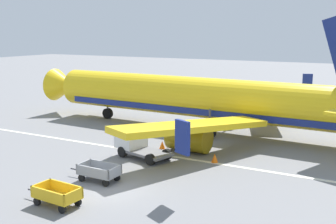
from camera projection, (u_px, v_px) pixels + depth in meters
name	position (u px, v px, depth m)	size (l,w,h in m)	color
ground_plane	(113.00, 190.00, 24.75)	(220.00, 220.00, 0.00)	slate
apron_stripe	(172.00, 156.00, 31.26)	(120.00, 0.36, 0.01)	silver
airplane	(206.00, 99.00, 38.57)	(37.61, 30.27, 11.34)	yellow
baggage_cart_nearest	(57.00, 195.00, 22.38)	(3.59, 1.56, 1.07)	gold
baggage_cart_second_in_row	(99.00, 172.00, 26.05)	(3.56, 1.43, 1.07)	gray
service_truck_beside_carts	(135.00, 142.00, 31.25)	(4.70, 2.89, 2.10)	slate
traffic_cone_near_plane	(162.00, 145.00, 33.34)	(0.46, 0.46, 0.61)	orange
traffic_cone_mid_apron	(123.00, 138.00, 35.46)	(0.46, 0.46, 0.60)	orange
traffic_cone_by_carts	(215.00, 158.00, 29.80)	(0.49, 0.49, 0.65)	orange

